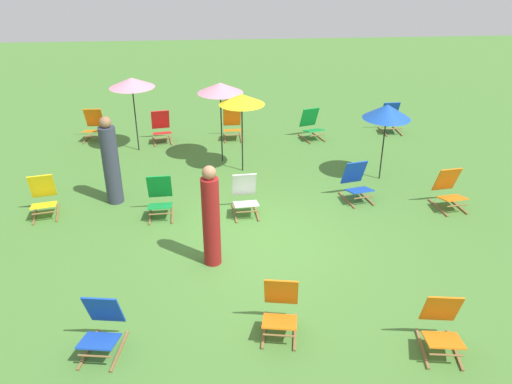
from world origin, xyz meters
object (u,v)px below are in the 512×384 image
Objects in this scene: deckchair_5 at (245,196)px; umbrella_2 at (132,83)px; deckchair_0 at (356,183)px; deckchair_2 at (391,119)px; deckchair_7 at (43,197)px; person_1 at (111,163)px; deckchair_11 at (160,198)px; umbrella_3 at (242,99)px; deckchair_4 at (280,309)px; umbrella_0 at (220,88)px; deckchair_1 at (102,327)px; deckchair_8 at (161,128)px; deckchair_13 at (311,125)px; deckchair_6 at (442,326)px; deckchair_9 at (232,125)px; umbrella_1 at (387,112)px; deckchair_3 at (449,190)px; deckchair_12 at (94,126)px; person_0 at (211,218)px.

umbrella_2 is (-2.58, 3.55, 1.41)m from deckchair_5.
deckchair_0 is 1.02× the size of deckchair_2.
umbrella_2 is (-6.97, -0.89, 1.41)m from deckchair_2.
person_1 is (1.32, 0.43, 0.52)m from deckchair_7.
deckchair_5 and deckchair_11 have the same top height.
umbrella_3 is (2.64, -1.49, -0.04)m from umbrella_2.
umbrella_0 is (-0.71, 6.17, 1.48)m from deckchair_4.
umbrella_0 reaches higher than deckchair_1.
deckchair_13 is (4.08, -0.11, 0.00)m from deckchair_8.
deckchair_4 is 1.00× the size of deckchair_8.
deckchair_6 is 0.99× the size of deckchair_7.
deckchair_13 is 0.46× the size of person_1.
umbrella_1 reaches higher than deckchair_9.
deckchair_3 and deckchair_9 have the same top height.
umbrella_2 is 3.01m from person_1.
deckchair_3 is 5.89m from deckchair_11.
umbrella_3 is at bearing -151.63° from deckchair_13.
person_1 is (-5.13, 4.72, 0.52)m from deckchair_6.
deckchair_4 is 0.96× the size of deckchair_13.
deckchair_3 is at bearing -27.15° from deckchair_12.
deckchair_6 is 10.61m from deckchair_12.
deckchair_4 and deckchair_13 have the same top height.
deckchair_3 is at bearing -4.47° from deckchair_11.
umbrella_3 reaches higher than umbrella_1.
deckchair_9 is (-0.40, 7.79, 0.00)m from deckchair_4.
deckchair_8 is (-6.22, 4.26, 0.00)m from deckchair_3.
deckchair_5 is 1.70m from deckchair_11.
person_1 reaches higher than deckchair_11.
deckchair_5 is at bearing -15.80° from deckchair_7.
deckchair_9 is (1.92, 0.08, 0.00)m from deckchair_8.
umbrella_3 is (2.20, 5.77, 1.38)m from deckchair_1.
umbrella_3 is (-2.33, 1.63, 1.38)m from deckchair_0.
umbrella_1 is (0.76, 5.41, 1.24)m from deckchair_6.
deckchair_3 is 1.00× the size of deckchair_9.
deckchair_8 is at bearing -178.60° from deckchair_9.
deckchair_1 is 1.00× the size of deckchair_3.
deckchair_5 is at bearing -73.69° from deckchair_8.
deckchair_12 is at bearing -146.20° from person_0.
deckchair_4 is at bearing -120.11° from deckchair_13.
deckchair_13 is at bearing 149.29° from person_1.
deckchair_2 is at bearing 50.70° from deckchair_0.
deckchair_3 is at bearing -79.83° from deckchair_13.
umbrella_1 reaches higher than deckchair_2.
deckchair_0 is 4.45m from deckchair_4.
deckchair_4 is 1.00× the size of deckchair_6.
umbrella_3 is (2.08, -2.13, 1.38)m from deckchair_8.
deckchair_8 is 1.88m from deckchair_12.
deckchair_8 is at bearing 49.11° from umbrella_2.
deckchair_2 is at bearing 7.29° from umbrella_2.
deckchair_1 and deckchair_7 have the same top height.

